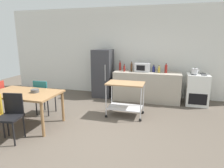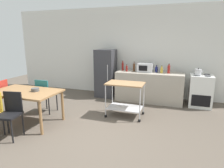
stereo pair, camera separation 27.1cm
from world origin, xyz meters
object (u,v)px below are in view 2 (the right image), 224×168
chair_teal (45,94)px  kettle (198,72)px  microwave (145,67)px  bottle_soda (156,69)px  dining_table (26,94)px  bottle_sparkling_water (123,66)px  fruit_bowl (35,90)px  bottle_hot_sauce (162,70)px  stove_oven (200,91)px  bottle_sesame_oil (127,69)px  kitchen_cart (125,94)px  bottle_soy_sauce (169,69)px  refrigerator (106,73)px  bottle_wine (134,67)px  chair_black (10,112)px

chair_teal → kettle: 4.14m
microwave → bottle_soda: microwave is taller
dining_table → microwave: (2.24, 2.59, 0.36)m
dining_table → bottle_sparkling_water: 3.02m
fruit_bowl → bottle_hot_sauce: bearing=43.9°
stove_oven → bottle_soda: bearing=176.9°
microwave → bottle_hot_sauce: 0.51m
bottle_sesame_oil → chair_teal: bearing=-133.4°
microwave → bottle_soda: bearing=-1.7°
bottle_sesame_oil → bottle_soda: bearing=9.7°
bottle_sparkling_water → kitchen_cart: bearing=-71.6°
kitchen_cart → bottle_hot_sauce: size_ratio=4.00×
bottle_soy_sauce → kettle: size_ratio=1.20×
dining_table → kettle: (3.73, 2.41, 0.33)m
bottle_soda → fruit_bowl: bearing=-133.2°
stove_oven → kitchen_cart: size_ratio=1.01×
dining_table → microwave: microwave is taller
refrigerator → bottle_wine: 0.99m
chair_black → bottle_soy_sauce: (2.75, 3.14, 0.50)m
bottle_soda → bottle_soy_sauce: (0.36, -0.07, 0.03)m
bottle_hot_sauce → bottle_sesame_oil: bearing=-176.8°
chair_black → kitchen_cart: 2.53m
bottle_hot_sauce → bottle_soy_sauce: bottle_soy_sauce is taller
bottle_sparkling_water → bottle_wine: bottle_sparkling_water is taller
chair_black → kettle: kettle is taller
refrigerator → bottle_soda: refrigerator is taller
stove_oven → kitchen_cart: 2.31m
bottle_sparkling_water → bottle_sesame_oil: bottle_sparkling_water is taller
stove_oven → refrigerator: refrigerator is taller
fruit_bowl → chair_black: bearing=-92.5°
chair_black → bottle_soy_sauce: 4.21m
fruit_bowl → bottle_soda: bearing=46.8°
microwave → fruit_bowl: bearing=-128.7°
dining_table → kitchen_cart: size_ratio=1.65×
chair_teal → kitchen_cart: size_ratio=0.98×
kitchen_cart → kettle: 2.19m
kitchen_cart → bottle_sparkling_water: (-0.49, 1.48, 0.46)m
chair_teal → bottle_soda: 3.24m
chair_teal → bottle_sparkling_water: (1.51, 1.94, 0.51)m
refrigerator → microwave: (1.30, -0.00, 0.25)m
bottle_wine → bottle_soda: (0.68, 0.03, -0.04)m
bottle_soda → fruit_bowl: 3.46m
microwave → bottle_hot_sauce: microwave is taller
bottle_sesame_oil → kettle: (2.03, -0.02, 0.01)m
kitchen_cart → bottle_soy_sauce: size_ratio=3.17×
stove_oven → microwave: microwave is taller
bottle_sparkling_water → bottle_wine: bearing=-6.3°
chair_teal → kitchen_cart: 2.05m
microwave → bottle_hot_sauce: (0.50, -0.10, -0.04)m
dining_table → fruit_bowl: bearing=15.3°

